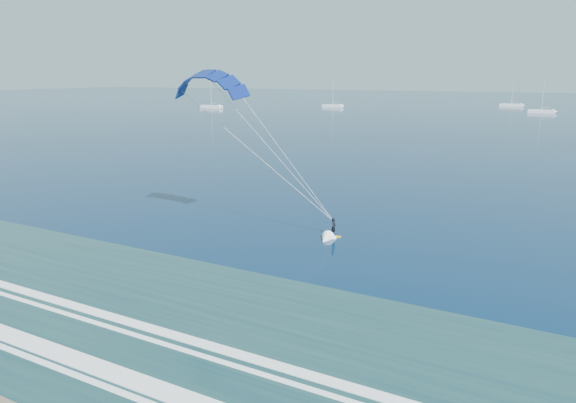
% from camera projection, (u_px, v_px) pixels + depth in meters
% --- Properties ---
extents(kitesurfer_rig, '(14.79, 6.20, 14.68)m').
position_uv_depth(kitesurfer_rig, '(268.00, 146.00, 41.53)').
color(kitesurfer_rig, gold).
rests_on(kitesurfer_rig, ground).
extents(sailboat_0, '(10.00, 2.40, 13.42)m').
position_uv_depth(sailboat_0, '(211.00, 106.00, 211.89)').
color(sailboat_0, white).
rests_on(sailboat_0, ground).
extents(sailboat_1, '(8.84, 2.40, 12.12)m').
position_uv_depth(sailboat_1, '(333.00, 106.00, 217.55)').
color(sailboat_1, white).
rests_on(sailboat_1, ground).
extents(sailboat_2, '(9.42, 2.40, 12.60)m').
position_uv_depth(sailboat_2, '(511.00, 105.00, 223.50)').
color(sailboat_2, white).
rests_on(sailboat_2, ground).
extents(sailboat_3, '(8.87, 2.40, 12.29)m').
position_uv_depth(sailboat_3, '(541.00, 111.00, 184.66)').
color(sailboat_3, white).
rests_on(sailboat_3, ground).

